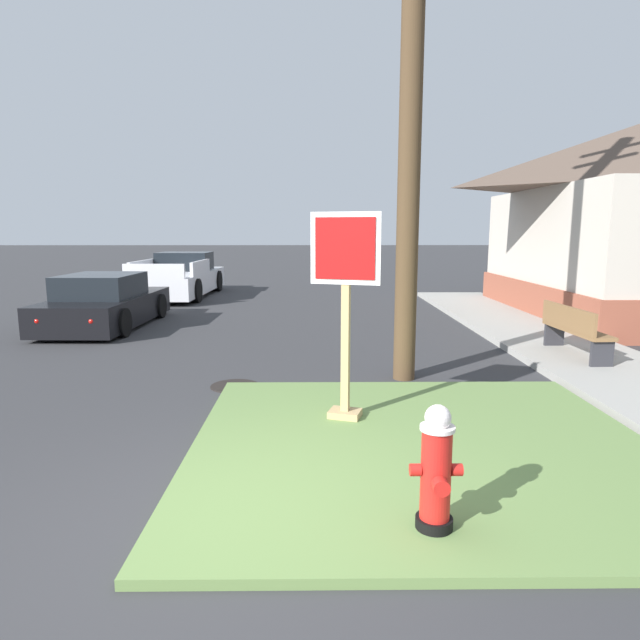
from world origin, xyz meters
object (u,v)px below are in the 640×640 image
fire_hydrant (436,471)px  manhole_cover (235,386)px  street_bench (574,328)px  parked_sedan_black (105,304)px  stop_sign (345,317)px  utility_pole (412,45)px  pickup_truck_white (180,278)px

fire_hydrant → manhole_cover: (-2.04, 3.92, -0.52)m
fire_hydrant → street_bench: bearing=56.4°
parked_sedan_black → street_bench: size_ratio=2.40×
stop_sign → utility_pole: size_ratio=0.26×
parked_sedan_black → pickup_truck_white: bearing=87.3°
stop_sign → street_bench: size_ratio=1.34×
street_bench → pickup_truck_white: bearing=133.5°
stop_sign → utility_pole: utility_pole is taller
manhole_cover → pickup_truck_white: bearing=107.5°
manhole_cover → utility_pole: 5.42m
street_bench → stop_sign: bearing=-143.9°
street_bench → utility_pole: bearing=-161.5°
manhole_cover → stop_sign: bearing=-45.6°
parked_sedan_black → pickup_truck_white: (0.29, 6.01, 0.08)m
fire_hydrant → pickup_truck_white: (-5.50, 14.90, 0.09)m
manhole_cover → parked_sedan_black: (-3.74, 4.96, 0.53)m
street_bench → manhole_cover: bearing=-165.7°
parked_sedan_black → utility_pole: size_ratio=0.46×
pickup_truck_white → manhole_cover: bearing=-72.5°
manhole_cover → street_bench: (5.59, 1.43, 0.59)m
street_bench → utility_pole: utility_pole is taller
manhole_cover → street_bench: size_ratio=0.40×
fire_hydrant → parked_sedan_black: bearing=123.1°
parked_sedan_black → fire_hydrant: bearing=-56.9°
stop_sign → pickup_truck_white: size_ratio=0.43×
manhole_cover → pickup_truck_white: 11.52m
stop_sign → manhole_cover: stop_sign is taller
pickup_truck_white → street_bench: pickup_truck_white is taller
manhole_cover → parked_sedan_black: size_ratio=0.17×
parked_sedan_black → pickup_truck_white: 6.02m
fire_hydrant → manhole_cover: size_ratio=1.34×
utility_pole → pickup_truck_white: bearing=119.5°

